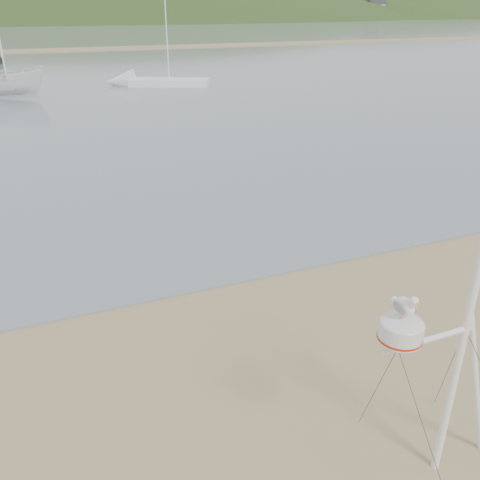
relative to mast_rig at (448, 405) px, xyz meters
name	(u,v)px	position (x,y,z in m)	size (l,w,h in m)	color
ground	(151,473)	(-3.32, 1.35, -1.08)	(560.00, 560.00, 0.00)	#8D7851
water	(14,31)	(-3.32, 133.35, -1.06)	(560.00, 256.00, 0.04)	slate
sandbar	(20,51)	(-3.32, 71.35, -1.00)	(560.00, 7.00, 0.07)	#8D7851
hill_ridge	(66,70)	(15.20, 236.35, -20.77)	(620.00, 180.00, 80.00)	#223515
far_cottages	(19,10)	(-0.32, 197.35, 2.92)	(294.40, 6.30, 8.00)	silver
mast_rig	(448,405)	(0.00, 0.00, 0.00)	(1.97, 2.11, 4.45)	white
boat_white	(3,56)	(-4.76, 32.94, 1.45)	(1.87, 1.92, 4.98)	white
sailboat_white_near	(142,82)	(4.17, 34.95, -0.77)	(7.56, 4.96, 7.46)	white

